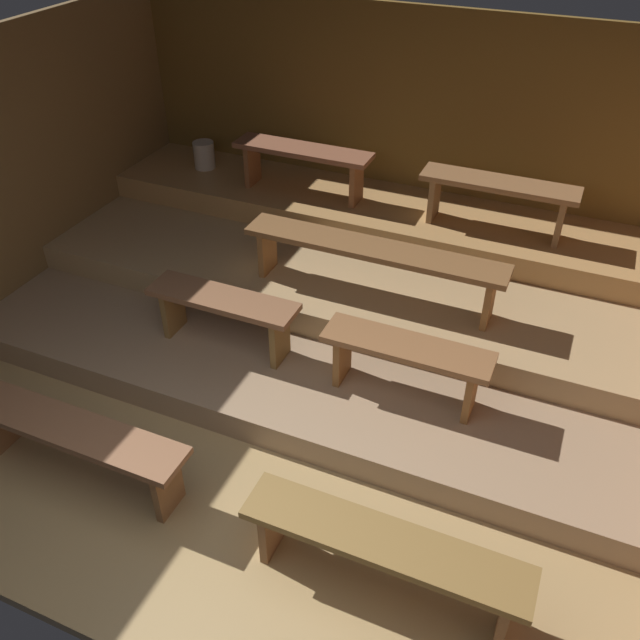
{
  "coord_description": "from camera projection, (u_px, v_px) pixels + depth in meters",
  "views": [
    {
      "loc": [
        1.61,
        -1.64,
        3.54
      ],
      "look_at": [
        -0.01,
        2.1,
        0.53
      ],
      "focal_mm": 37.56,
      "sensor_mm": 36.0,
      "label": 1
    }
  ],
  "objects": [
    {
      "name": "bench_lower_left",
      "position": [
        223.0,
        308.0,
        5.12
      ],
      "size": [
        1.19,
        0.32,
        0.46
      ],
      "color": "brown",
      "rests_on": "platform_lower"
    },
    {
      "name": "bench_upper_left",
      "position": [
        303.0,
        158.0,
        6.31
      ],
      "size": [
        1.34,
        0.32,
        0.46
      ],
      "color": "brown",
      "rests_on": "platform_upper"
    },
    {
      "name": "ground",
      "position": [
        325.0,
        371.0,
        5.46
      ],
      "size": [
        6.49,
        5.16,
        0.08
      ],
      "primitive_type": "cube",
      "color": "#9F8152"
    },
    {
      "name": "bench_lower_right",
      "position": [
        406.0,
        356.0,
        4.65
      ],
      "size": [
        1.19,
        0.32,
        0.46
      ],
      "color": "brown",
      "rests_on": "platform_lower"
    },
    {
      "name": "bench_floor_right",
      "position": [
        383.0,
        549.0,
        3.65
      ],
      "size": [
        1.62,
        0.32,
        0.46
      ],
      "color": "brown",
      "rests_on": "ground"
    },
    {
      "name": "bench_upper_right",
      "position": [
        498.0,
        192.0,
        5.72
      ],
      "size": [
        1.34,
        0.32,
        0.46
      ],
      "color": "brown",
      "rests_on": "platform_upper"
    },
    {
      "name": "platform_middle",
      "position": [
        374.0,
        266.0,
        6.07
      ],
      "size": [
        5.69,
        2.12,
        0.22
      ],
      "primitive_type": "cube",
      "color": "#A48559",
      "rests_on": "platform_lower"
    },
    {
      "name": "bench_floor_left",
      "position": [
        74.0,
        437.0,
        4.32
      ],
      "size": [
        1.62,
        0.32,
        0.46
      ],
      "color": "brown",
      "rests_on": "ground"
    },
    {
      "name": "pail_upper",
      "position": [
        204.0,
        155.0,
        6.93
      ],
      "size": [
        0.22,
        0.22,
        0.28
      ],
      "primitive_type": "cylinder",
      "color": "#B2A899",
      "rests_on": "platform_upper"
    },
    {
      "name": "platform_upper",
      "position": [
        395.0,
        217.0,
        6.36
      ],
      "size": [
        5.69,
        0.98,
        0.22
      ],
      "primitive_type": "cube",
      "color": "#A97D49",
      "rests_on": "platform_middle"
    },
    {
      "name": "bench_middle_center",
      "position": [
        373.0,
        255.0,
        5.27
      ],
      "size": [
        2.13,
        0.32,
        0.46
      ],
      "color": "brown",
      "rests_on": "platform_middle"
    },
    {
      "name": "wall_back",
      "position": [
        416.0,
        137.0,
        6.38
      ],
      "size": [
        6.49,
        0.06,
        2.33
      ],
      "primitive_type": "cube",
      "color": "brown",
      "rests_on": "ground"
    },
    {
      "name": "wall_left",
      "position": [
        14.0,
        175.0,
        5.67
      ],
      "size": [
        0.06,
        5.16,
        2.33
      ],
      "primitive_type": "cube",
      "color": "brown",
      "rests_on": "ground"
    },
    {
      "name": "platform_lower",
      "position": [
        352.0,
        317.0,
        5.82
      ],
      "size": [
        5.69,
        3.16,
        0.22
      ],
      "primitive_type": "cube",
      "color": "#95795B",
      "rests_on": "ground"
    }
  ]
}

